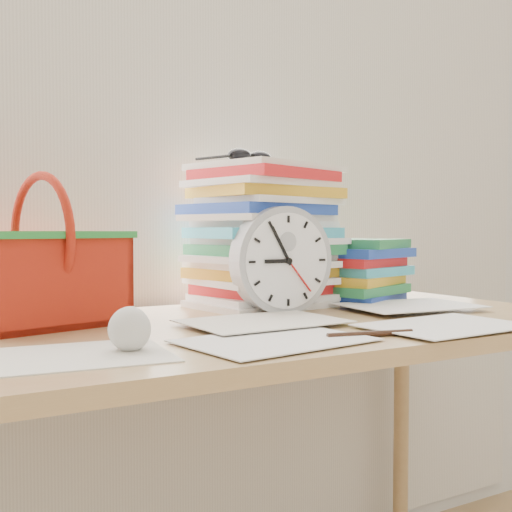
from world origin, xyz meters
TOP-DOWN VIEW (x-y plane):
  - curtain at (0.00, 1.98)m, footprint 2.40×0.01m
  - desk at (0.00, 1.60)m, footprint 1.40×0.70m
  - paper_stack at (0.13, 1.82)m, footprint 0.39×0.34m
  - clock at (0.09, 1.68)m, footprint 0.23×0.05m
  - sunglasses at (0.09, 1.81)m, footprint 0.18×0.16m
  - book_stack at (0.40, 1.77)m, footprint 0.32×0.28m
  - basket at (-0.39, 1.77)m, footprint 0.33×0.28m
  - crumpled_ball at (-0.34, 1.43)m, footprint 0.07×0.07m
  - pen at (0.06, 1.35)m, footprint 0.16×0.05m
  - scattered_papers at (0.00, 1.60)m, footprint 1.26×0.42m

SIDE VIEW (x-z plane):
  - desk at x=0.00m, z-range 0.30..1.05m
  - pen at x=0.06m, z-range 0.75..0.76m
  - scattered_papers at x=0.00m, z-range 0.75..0.77m
  - crumpled_ball at x=-0.34m, z-range 0.75..0.82m
  - book_stack at x=0.40m, z-range 0.75..0.91m
  - clock at x=0.09m, z-range 0.75..0.98m
  - basket at x=-0.39m, z-range 0.75..1.04m
  - paper_stack at x=0.13m, z-range 0.75..1.09m
  - sunglasses at x=0.09m, z-range 1.09..1.12m
  - curtain at x=0.00m, z-range 0.05..2.55m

